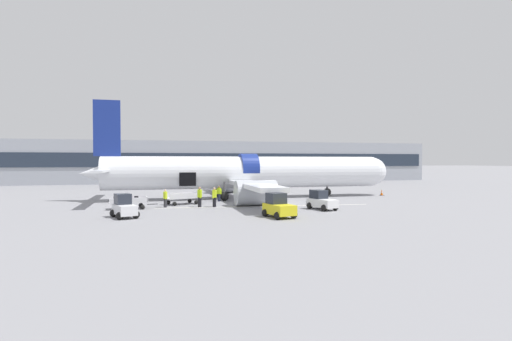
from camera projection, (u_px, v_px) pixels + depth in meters
ground_plane at (274, 204)px, 38.60m from camera, size 500.00×500.00×0.00m
apron_marking_line at (265, 206)px, 36.37m from camera, size 19.63×1.96×0.01m
terminal_strip at (212, 162)px, 79.67m from camera, size 88.71×11.72×7.78m
airplane at (244, 173)px, 44.14m from camera, size 34.43×28.43×10.31m
baggage_tug_lead at (124, 208)px, 29.13m from camera, size 2.21×2.84×1.73m
baggage_tug_mid at (278, 207)px, 29.27m from camera, size 2.27×2.99×1.77m
baggage_tug_rear at (321, 201)px, 33.97m from camera, size 2.22×3.17×1.65m
baggage_cart_loading at (183, 198)px, 37.86m from camera, size 4.07×2.52×1.10m
baggage_cart_queued at (129, 203)px, 34.27m from camera, size 4.10×2.18×1.14m
ground_crew_loader_a at (219, 193)px, 40.65m from camera, size 0.55×0.39×1.59m
ground_crew_loader_b at (200, 196)px, 35.64m from camera, size 0.47×0.63×1.81m
ground_crew_driver at (165, 198)px, 35.47m from camera, size 0.40×0.56×1.61m
ground_crew_supervisor at (214, 197)px, 35.69m from camera, size 0.56×0.56×1.76m
safety_cone_nose at (382, 193)px, 47.63m from camera, size 0.45×0.45×0.70m
safety_cone_engine_left at (277, 212)px, 29.49m from camera, size 0.43×0.43×0.78m
safety_cone_wingtip at (279, 202)px, 36.95m from camera, size 0.45×0.45×0.76m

